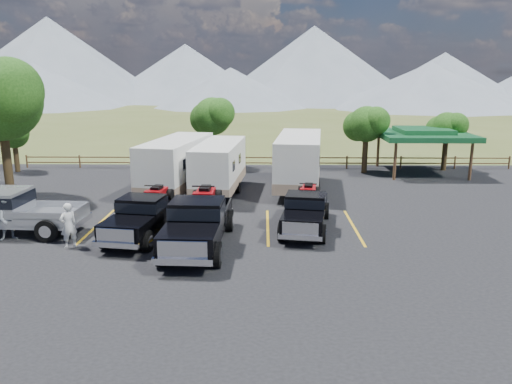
{
  "coord_description": "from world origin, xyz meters",
  "views": [
    {
      "loc": [
        1.79,
        -18.16,
        7.03
      ],
      "look_at": [
        1.45,
        4.41,
        1.6
      ],
      "focal_mm": 35.0,
      "sensor_mm": 36.0,
      "label": 1
    }
  ],
  "objects_px": {
    "rig_left": "(145,214)",
    "rig_center": "(199,220)",
    "pavilion": "(423,134)",
    "trailer_center": "(219,167)",
    "trailer_right": "(299,162)",
    "person_a": "(68,225)",
    "rig_right": "(306,209)",
    "pickup_silver": "(11,211)",
    "trailer_left": "(177,165)",
    "person_b": "(9,219)"
  },
  "relations": [
    {
      "from": "rig_left",
      "to": "trailer_left",
      "type": "distance_m",
      "value": 7.76
    },
    {
      "from": "rig_left",
      "to": "pickup_silver",
      "type": "height_order",
      "value": "pickup_silver"
    },
    {
      "from": "rig_left",
      "to": "rig_right",
      "type": "xyz_separation_m",
      "value": [
        7.15,
        0.96,
        -0.04
      ]
    },
    {
      "from": "trailer_center",
      "to": "person_b",
      "type": "distance_m",
      "value": 11.82
    },
    {
      "from": "rig_center",
      "to": "trailer_center",
      "type": "height_order",
      "value": "trailer_center"
    },
    {
      "from": "rig_center",
      "to": "rig_right",
      "type": "height_order",
      "value": "rig_center"
    },
    {
      "from": "trailer_left",
      "to": "pavilion",
      "type": "bearing_deg",
      "value": 31.66
    },
    {
      "from": "trailer_right",
      "to": "person_a",
      "type": "relative_size",
      "value": 5.14
    },
    {
      "from": "pavilion",
      "to": "person_b",
      "type": "xyz_separation_m",
      "value": [
        -22.02,
        -15.01,
        -1.84
      ]
    },
    {
      "from": "rig_left",
      "to": "rig_center",
      "type": "height_order",
      "value": "rig_center"
    },
    {
      "from": "rig_left",
      "to": "rig_center",
      "type": "relative_size",
      "value": 0.9
    },
    {
      "from": "person_a",
      "to": "pickup_silver",
      "type": "bearing_deg",
      "value": -70.36
    },
    {
      "from": "rig_center",
      "to": "pickup_silver",
      "type": "height_order",
      "value": "rig_center"
    },
    {
      "from": "rig_right",
      "to": "person_a",
      "type": "bearing_deg",
      "value": -155.71
    },
    {
      "from": "rig_left",
      "to": "rig_right",
      "type": "height_order",
      "value": "rig_left"
    },
    {
      "from": "trailer_center",
      "to": "pickup_silver",
      "type": "distance_m",
      "value": 11.46
    },
    {
      "from": "trailer_center",
      "to": "rig_right",
      "type": "bearing_deg",
      "value": -50.87
    },
    {
      "from": "rig_center",
      "to": "trailer_left",
      "type": "bearing_deg",
      "value": 107.29
    },
    {
      "from": "trailer_right",
      "to": "trailer_left",
      "type": "bearing_deg",
      "value": -165.93
    },
    {
      "from": "rig_left",
      "to": "trailer_right",
      "type": "bearing_deg",
      "value": 58.52
    },
    {
      "from": "trailer_left",
      "to": "trailer_center",
      "type": "distance_m",
      "value": 2.5
    },
    {
      "from": "trailer_center",
      "to": "rig_center",
      "type": "bearing_deg",
      "value": -85.35
    },
    {
      "from": "trailer_center",
      "to": "trailer_right",
      "type": "distance_m",
      "value": 4.83
    },
    {
      "from": "rig_center",
      "to": "trailer_center",
      "type": "relative_size",
      "value": 0.78
    },
    {
      "from": "rig_right",
      "to": "person_b",
      "type": "relative_size",
      "value": 3.22
    },
    {
      "from": "person_a",
      "to": "person_b",
      "type": "xyz_separation_m",
      "value": [
        -2.88,
        0.9,
        -0.03
      ]
    },
    {
      "from": "rig_center",
      "to": "trailer_left",
      "type": "distance_m",
      "value": 9.49
    },
    {
      "from": "pickup_silver",
      "to": "person_b",
      "type": "height_order",
      "value": "pickup_silver"
    },
    {
      "from": "trailer_right",
      "to": "rig_right",
      "type": "bearing_deg",
      "value": -84.74
    },
    {
      "from": "rig_left",
      "to": "rig_center",
      "type": "xyz_separation_m",
      "value": [
        2.57,
        -1.43,
        0.13
      ]
    },
    {
      "from": "pavilion",
      "to": "rig_left",
      "type": "relative_size",
      "value": 1.01
    },
    {
      "from": "trailer_center",
      "to": "pavilion",
      "type": "bearing_deg",
      "value": 30.44
    },
    {
      "from": "trailer_right",
      "to": "person_a",
      "type": "height_order",
      "value": "trailer_right"
    },
    {
      "from": "rig_left",
      "to": "trailer_right",
      "type": "relative_size",
      "value": 0.64
    },
    {
      "from": "trailer_right",
      "to": "pickup_silver",
      "type": "relative_size",
      "value": 1.44
    },
    {
      "from": "rig_left",
      "to": "trailer_left",
      "type": "height_order",
      "value": "trailer_left"
    },
    {
      "from": "rig_right",
      "to": "rig_left",
      "type": "bearing_deg",
      "value": -163.22
    },
    {
      "from": "trailer_left",
      "to": "person_b",
      "type": "xyz_separation_m",
      "value": [
        -5.72,
        -8.54,
        -0.77
      ]
    },
    {
      "from": "rig_left",
      "to": "trailer_center",
      "type": "xyz_separation_m",
      "value": [
        2.63,
        7.64,
        0.63
      ]
    },
    {
      "from": "rig_right",
      "to": "trailer_right",
      "type": "xyz_separation_m",
      "value": [
        0.2,
        7.7,
        0.83
      ]
    },
    {
      "from": "rig_center",
      "to": "trailer_right",
      "type": "xyz_separation_m",
      "value": [
        4.78,
        10.08,
        0.66
      ]
    },
    {
      "from": "rig_right",
      "to": "pickup_silver",
      "type": "xyz_separation_m",
      "value": [
        -13.11,
        -0.89,
        0.12
      ]
    },
    {
      "from": "trailer_center",
      "to": "person_a",
      "type": "relative_size",
      "value": 4.65
    },
    {
      "from": "trailer_right",
      "to": "rig_left",
      "type": "bearing_deg",
      "value": -123.6
    },
    {
      "from": "pavilion",
      "to": "trailer_left",
      "type": "xyz_separation_m",
      "value": [
        -16.29,
        -6.47,
        -1.07
      ]
    },
    {
      "from": "rig_center",
      "to": "trailer_left",
      "type": "height_order",
      "value": "trailer_left"
    },
    {
      "from": "trailer_left",
      "to": "trailer_right",
      "type": "xyz_separation_m",
      "value": [
        7.22,
        0.93,
        0.06
      ]
    },
    {
      "from": "pavilion",
      "to": "rig_center",
      "type": "distance_m",
      "value": 20.95
    },
    {
      "from": "rig_center",
      "to": "pickup_silver",
      "type": "bearing_deg",
      "value": 172.41
    },
    {
      "from": "trailer_center",
      "to": "pickup_silver",
      "type": "height_order",
      "value": "trailer_center"
    }
  ]
}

